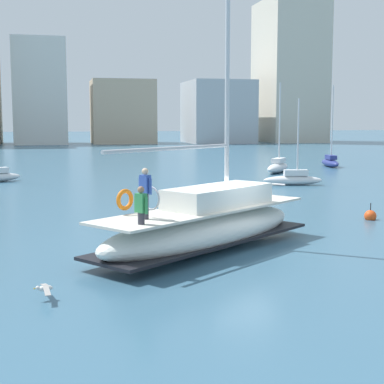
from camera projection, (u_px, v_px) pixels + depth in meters
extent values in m
plane|color=#38607A|center=(240.00, 247.00, 20.69)|extent=(400.00, 400.00, 0.00)
ellipsoid|color=white|center=(205.00, 231.00, 20.13)|extent=(9.17, 7.60, 1.40)
cube|color=black|center=(205.00, 240.00, 20.17)|extent=(9.03, 7.51, 0.10)
cube|color=beige|center=(205.00, 209.00, 20.04)|extent=(8.67, 7.16, 0.08)
cube|color=white|center=(218.00, 196.00, 20.53)|extent=(4.48, 3.91, 0.70)
cylinder|color=silver|center=(228.00, 32.00, 20.19)|extent=(0.16, 0.16, 12.08)
cylinder|color=#B7B7BC|center=(172.00, 148.00, 18.51)|extent=(4.72, 3.50, 0.12)
cylinder|color=silver|center=(275.00, 184.00, 23.30)|extent=(0.58, 0.76, 0.06)
torus|color=orange|center=(125.00, 200.00, 18.75)|extent=(0.65, 0.53, 0.70)
cylinder|color=#33333D|center=(145.00, 206.00, 17.82)|extent=(0.20, 0.20, 0.80)
cube|color=#3351AD|center=(145.00, 184.00, 17.74)|extent=(0.35, 0.38, 0.56)
sphere|color=beige|center=(145.00, 171.00, 17.69)|extent=(0.20, 0.20, 0.20)
cylinder|color=#3351AD|center=(140.00, 185.00, 17.89)|extent=(0.09, 0.09, 0.50)
cylinder|color=#3351AD|center=(150.00, 186.00, 17.60)|extent=(0.09, 0.09, 0.50)
cylinder|color=#33333D|center=(141.00, 218.00, 16.95)|extent=(0.20, 0.20, 0.35)
cube|color=#338C4C|center=(141.00, 203.00, 16.90)|extent=(0.35, 0.38, 0.56)
sphere|color=#9E7051|center=(141.00, 190.00, 16.85)|extent=(0.20, 0.20, 0.20)
cylinder|color=#338C4C|center=(136.00, 204.00, 17.04)|extent=(0.09, 0.09, 0.50)
cylinder|color=#338C4C|center=(146.00, 205.00, 16.76)|extent=(0.09, 0.09, 0.50)
torus|color=silver|center=(151.00, 198.00, 17.97)|extent=(0.50, 0.65, 0.76)
ellipsoid|color=navy|center=(330.00, 163.00, 55.76)|extent=(1.78, 4.55, 0.72)
cube|color=navy|center=(331.00, 157.00, 55.47)|extent=(0.97, 1.86, 0.40)
cylinder|color=silver|center=(332.00, 123.00, 54.95)|extent=(0.12, 0.12, 6.93)
ellipsoid|color=silver|center=(278.00, 168.00, 49.65)|extent=(3.92, 4.75, 0.81)
cube|color=silver|center=(279.00, 160.00, 49.81)|extent=(1.81, 2.08, 0.40)
cylinder|color=silver|center=(280.00, 123.00, 49.52)|extent=(0.13, 0.13, 6.79)
ellipsoid|color=silver|center=(293.00, 180.00, 40.24)|extent=(4.16, 1.82, 0.66)
cube|color=silver|center=(296.00, 173.00, 40.18)|extent=(1.72, 0.96, 0.40)
cylinder|color=silver|center=(298.00, 137.00, 39.88)|extent=(0.11, 0.11, 5.27)
ellipsoid|color=silver|center=(45.00, 288.00, 14.63)|extent=(0.38, 0.23, 0.16)
sphere|color=silver|center=(38.00, 288.00, 14.56)|extent=(0.11, 0.11, 0.11)
cone|color=gold|center=(35.00, 289.00, 14.54)|extent=(0.07, 0.05, 0.04)
cube|color=#9E9993|center=(47.00, 291.00, 14.37)|extent=(0.21, 0.55, 0.14)
cube|color=#9E9993|center=(44.00, 285.00, 14.88)|extent=(0.21, 0.55, 0.14)
sphere|color=#EA4C19|center=(370.00, 216.00, 26.39)|extent=(0.55, 0.55, 0.55)
cylinder|color=black|center=(371.00, 210.00, 26.35)|extent=(0.04, 0.04, 0.60)
cube|color=silver|center=(40.00, 92.00, 106.03)|extent=(9.27, 11.31, 18.77)
cube|color=#C6AD8E|center=(122.00, 112.00, 109.33)|extent=(11.43, 10.79, 11.71)
cube|color=#B2B7BC|center=(218.00, 112.00, 111.84)|extent=(11.72, 13.81, 11.67)
cube|color=beige|center=(289.00, 72.00, 115.67)|extent=(11.05, 14.88, 27.59)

